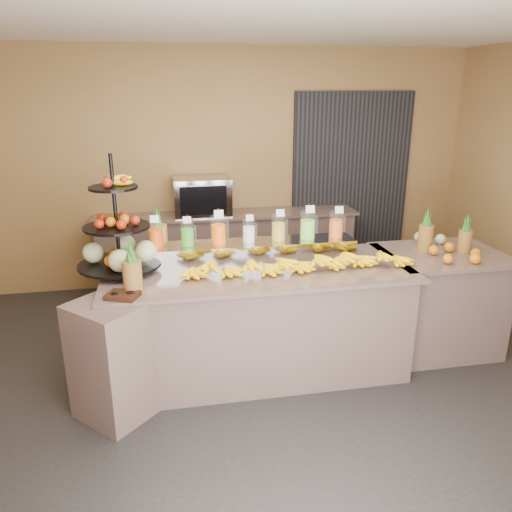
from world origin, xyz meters
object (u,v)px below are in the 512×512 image
object	(u,v)px
fruit_stand	(124,242)
condiment_caddy	(123,295)
right_fruit_pile	(449,247)
banana_heap	(298,261)
pitcher_tray	(249,250)
oven_warmer	(202,196)

from	to	relation	value
fruit_stand	condiment_caddy	xyz separation A→B (m)	(0.00, -0.58, -0.22)
right_fruit_pile	banana_heap	bearing A→B (deg)	-175.53
pitcher_tray	fruit_stand	distance (m)	1.04
pitcher_tray	condiment_caddy	world-z (taller)	pitcher_tray
pitcher_tray	banana_heap	size ratio (longest dim) A/B	0.96
condiment_caddy	right_fruit_pile	size ratio (longest dim) A/B	0.48
condiment_caddy	oven_warmer	bearing A→B (deg)	71.98
fruit_stand	banana_heap	bearing A→B (deg)	8.25
pitcher_tray	right_fruit_pile	xyz separation A→B (m)	(1.75, -0.24, 0.00)
right_fruit_pile	pitcher_tray	bearing A→B (deg)	172.27
pitcher_tray	banana_heap	bearing A→B (deg)	-45.30
pitcher_tray	banana_heap	world-z (taller)	banana_heap
banana_heap	condiment_caddy	world-z (taller)	banana_heap
fruit_stand	oven_warmer	world-z (taller)	fruit_stand
pitcher_tray	right_fruit_pile	distance (m)	1.76
fruit_stand	condiment_caddy	size ratio (longest dim) A/B	4.29
right_fruit_pile	oven_warmer	distance (m)	2.77
condiment_caddy	oven_warmer	world-z (taller)	oven_warmer
condiment_caddy	pitcher_tray	bearing A→B (deg)	33.49
right_fruit_pile	oven_warmer	xyz separation A→B (m)	(-2.00, 1.91, 0.14)
pitcher_tray	oven_warmer	distance (m)	1.70
fruit_stand	oven_warmer	xyz separation A→B (m)	(0.77, 1.76, -0.02)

